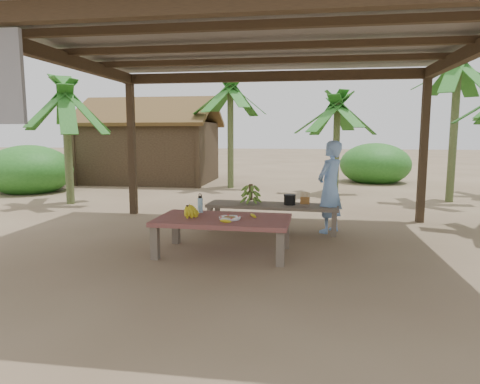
# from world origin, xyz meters

# --- Properties ---
(ground) EXTENTS (80.00, 80.00, 0.00)m
(ground) POSITION_xyz_m (0.00, 0.00, 0.00)
(ground) COLOR brown
(ground) RESTS_ON ground
(pavilion) EXTENTS (6.60, 5.60, 2.95)m
(pavilion) POSITION_xyz_m (-0.01, -0.01, 2.78)
(pavilion) COLOR black
(pavilion) RESTS_ON ground
(work_table) EXTENTS (1.83, 1.05, 0.50)m
(work_table) POSITION_xyz_m (-0.42, -0.33, 0.43)
(work_table) COLOR brown
(work_table) RESTS_ON ground
(bench) EXTENTS (2.24, 0.75, 0.45)m
(bench) POSITION_xyz_m (0.14, 1.19, 0.39)
(bench) COLOR brown
(bench) RESTS_ON ground
(ripe_banana_bunch) EXTENTS (0.32, 0.28, 0.18)m
(ripe_banana_bunch) POSITION_xyz_m (-0.92, -0.32, 0.59)
(ripe_banana_bunch) COLOR yellow
(ripe_banana_bunch) RESTS_ON work_table
(plate) EXTENTS (0.29, 0.29, 0.04)m
(plate) POSITION_xyz_m (-0.31, -0.42, 0.52)
(plate) COLOR white
(plate) RESTS_ON work_table
(loose_banana_front) EXTENTS (0.16, 0.08, 0.04)m
(loose_banana_front) POSITION_xyz_m (-0.32, -0.64, 0.52)
(loose_banana_front) COLOR yellow
(loose_banana_front) RESTS_ON work_table
(loose_banana_side) EXTENTS (0.13, 0.16, 0.04)m
(loose_banana_side) POSITION_xyz_m (-0.02, -0.22, 0.52)
(loose_banana_side) COLOR yellow
(loose_banana_side) RESTS_ON work_table
(water_flask) EXTENTS (0.07, 0.07, 0.28)m
(water_flask) POSITION_xyz_m (-0.82, 0.02, 0.62)
(water_flask) COLOR #44A4D6
(water_flask) RESTS_ON work_table
(green_banana_stalk) EXTENTS (0.33, 0.33, 0.35)m
(green_banana_stalk) POSITION_xyz_m (-0.24, 1.22, 0.63)
(green_banana_stalk) COLOR #598C2D
(green_banana_stalk) RESTS_ON bench
(cooking_pot) EXTENTS (0.19, 0.19, 0.16)m
(cooking_pot) POSITION_xyz_m (0.43, 1.20, 0.53)
(cooking_pot) COLOR black
(cooking_pot) RESTS_ON bench
(skewer_rack) EXTENTS (0.19, 0.09, 0.24)m
(skewer_rack) POSITION_xyz_m (0.68, 1.10, 0.57)
(skewer_rack) COLOR #A57F47
(skewer_rack) RESTS_ON bench
(woman) EXTENTS (0.62, 0.66, 1.52)m
(woman) POSITION_xyz_m (1.08, 1.20, 0.76)
(woman) COLOR #78A3E3
(woman) RESTS_ON ground
(hut) EXTENTS (4.40, 3.43, 2.85)m
(hut) POSITION_xyz_m (-4.50, 8.00, 1.10)
(hut) COLOR black
(hut) RESTS_ON ground
(banana_plant_ne) EXTENTS (1.80, 1.80, 3.47)m
(banana_plant_ne) POSITION_xyz_m (4.13, 4.90, 2.97)
(banana_plant_ne) COLOR #596638
(banana_plant_ne) RESTS_ON ground
(banana_plant_n) EXTENTS (1.80, 1.80, 2.64)m
(banana_plant_n) POSITION_xyz_m (1.49, 5.94, 2.16)
(banana_plant_n) COLOR #596638
(banana_plant_n) RESTS_ON ground
(banana_plant_nw) EXTENTS (1.80, 1.80, 3.22)m
(banana_plant_nw) POSITION_xyz_m (-1.55, 6.68, 2.73)
(banana_plant_nw) COLOR #596638
(banana_plant_nw) RESTS_ON ground
(banana_plant_w) EXTENTS (1.80, 1.80, 2.74)m
(banana_plant_w) POSITION_xyz_m (-4.75, 3.24, 2.26)
(banana_plant_w) COLOR #596638
(banana_plant_w) RESTS_ON ground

